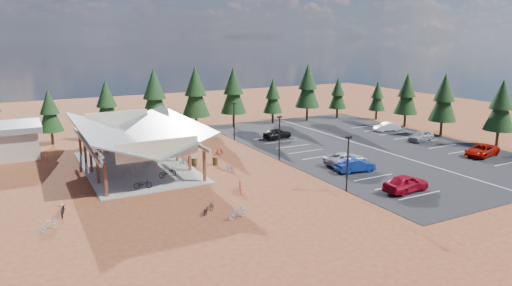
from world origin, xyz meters
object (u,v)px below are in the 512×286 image
at_px(lamp_post_1, 279,135).
at_px(bike_15, 219,152).
at_px(bike_16, 186,161).
at_px(bike_4, 168,173).
at_px(bike_11, 240,187).
at_px(bike_5, 151,162).
at_px(bike_8, 63,209).
at_px(bike_14, 230,167).
at_px(bike_13, 238,212).
at_px(bike_1, 133,173).
at_px(lamp_post_2, 234,119).
at_px(car_8, 421,136).
at_px(car_4, 277,134).
at_px(bike_pavilion, 134,132).
at_px(bike_9, 49,225).
at_px(car_6, 481,150).
at_px(bike_3, 102,150).
at_px(bike_6, 143,154).
at_px(bike_12, 208,208).
at_px(car_9, 387,127).
at_px(bike_2, 122,157).
at_px(lamp_post_0, 348,160).
at_px(bike_7, 155,149).
at_px(car_0, 406,183).
at_px(trash_bin_0, 194,162).
at_px(trash_bin_1, 215,161).
at_px(car_2, 346,159).
at_px(car_1, 355,165).
at_px(bike_0, 143,184).

relative_size(lamp_post_1, bike_15, 3.11).
distance_m(lamp_post_1, bike_16, 10.79).
bearing_deg(bike_4, bike_11, -155.85).
bearing_deg(bike_5, bike_8, 133.35).
bearing_deg(bike_14, bike_15, 72.08).
distance_m(lamp_post_1, bike_13, 17.64).
bearing_deg(lamp_post_1, bike_1, 176.81).
xyz_separation_m(lamp_post_2, bike_16, (-9.92, -8.62, -2.57)).
distance_m(bike_4, bike_5, 4.58).
xyz_separation_m(bike_14, bike_16, (-3.22, 4.61, -0.02)).
relative_size(bike_8, bike_16, 1.24).
bearing_deg(car_8, lamp_post_1, -100.96).
height_order(lamp_post_2, car_4, lamp_post_2).
xyz_separation_m(bike_pavilion, bike_1, (-1.30, -4.09, -3.24)).
bearing_deg(bike_16, car_4, 102.12).
relative_size(bike_9, car_6, 0.31).
relative_size(bike_3, bike_6, 1.06).
bearing_deg(car_8, lamp_post_2, -129.39).
distance_m(bike_12, car_9, 40.14).
relative_size(bike_2, bike_15, 0.91).
distance_m(lamp_post_0, bike_13, 11.81).
distance_m(bike_pavilion, bike_3, 8.03).
height_order(bike_7, bike_11, bike_11).
distance_m(bike_7, car_8, 35.02).
height_order(bike_pavilion, bike_2, bike_pavilion).
relative_size(bike_pavilion, car_0, 4.16).
distance_m(bike_14, car_9, 30.57).
relative_size(bike_13, bike_14, 1.10).
distance_m(bike_6, bike_8, 17.34).
relative_size(bike_1, bike_8, 0.84).
xyz_separation_m(trash_bin_0, bike_1, (-7.01, -1.51, 0.13)).
relative_size(bike_7, bike_11, 0.85).
bearing_deg(trash_bin_0, trash_bin_1, -16.65).
relative_size(bike_1, bike_2, 1.06).
bearing_deg(car_0, trash_bin_1, 31.18).
height_order(bike_3, car_9, car_9).
relative_size(bike_7, car_2, 0.31).
xyz_separation_m(bike_13, car_1, (16.17, 5.55, 0.21)).
height_order(bike_pavilion, trash_bin_0, bike_pavilion).
xyz_separation_m(bike_0, bike_3, (-1.18, 14.75, 0.10)).
bearing_deg(bike_0, bike_2, 11.49).
xyz_separation_m(bike_5, car_1, (18.36, -11.63, 0.17)).
relative_size(bike_8, car_6, 0.38).
height_order(bike_1, bike_5, bike_1).
relative_size(bike_12, bike_13, 0.94).
bearing_deg(bike_pavilion, bike_4, -72.13).
bearing_deg(bike_9, bike_16, -85.64).
bearing_deg(bike_4, lamp_post_0, -138.84).
height_order(lamp_post_0, bike_6, lamp_post_0).
bearing_deg(bike_5, car_0, -138.18).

